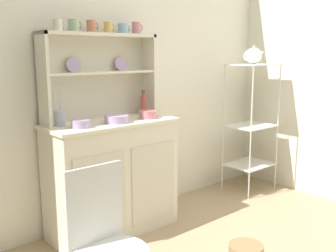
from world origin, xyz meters
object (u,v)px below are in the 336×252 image
(wire_chair, at_px, (104,236))
(utensil_jar, at_px, (60,118))
(hutch_shelf_unit, at_px, (98,69))
(bakers_rack, at_px, (251,117))
(jam_bottle, at_px, (143,105))
(porcelain_teapot, at_px, (254,56))
(bowl_mixing_large, at_px, (81,124))
(cup_cream_0, at_px, (58,25))
(hutch_cabinet, at_px, (113,176))

(wire_chair, relative_size, utensil_jar, 3.57)
(hutch_shelf_unit, xyz_separation_m, bakers_rack, (1.56, -0.28, -0.51))
(jam_bottle, height_order, porcelain_teapot, porcelain_teapot)
(utensil_jar, bearing_deg, bowl_mixing_large, -62.71)
(cup_cream_0, distance_m, bowl_mixing_large, 0.69)
(hutch_shelf_unit, distance_m, utensil_jar, 0.50)
(cup_cream_0, xyz_separation_m, bowl_mixing_large, (0.04, -0.20, -0.66))
(bowl_mixing_large, distance_m, utensil_jar, 0.17)
(cup_cream_0, distance_m, porcelain_teapot, 1.91)
(cup_cream_0, bearing_deg, bowl_mixing_large, -79.52)
(bowl_mixing_large, xyz_separation_m, porcelain_teapot, (1.85, -0.04, 0.45))
(wire_chair, bearing_deg, jam_bottle, 53.90)
(bakers_rack, xyz_separation_m, bowl_mixing_large, (-1.85, 0.04, 0.15))
(wire_chair, height_order, jam_bottle, jam_bottle)
(cup_cream_0, height_order, jam_bottle, cup_cream_0)
(hutch_cabinet, height_order, wire_chair, hutch_cabinet)
(jam_bottle, height_order, utensil_jar, utensil_jar)
(bowl_mixing_large, bearing_deg, wire_chair, -112.71)
(cup_cream_0, xyz_separation_m, porcelain_teapot, (1.89, -0.24, -0.22))
(jam_bottle, distance_m, utensil_jar, 0.74)
(bakers_rack, xyz_separation_m, wire_chair, (-2.21, -0.82, -0.23))
(hutch_cabinet, xyz_separation_m, jam_bottle, (0.37, 0.09, 0.51))
(wire_chair, bearing_deg, hutch_cabinet, 64.04)
(bakers_rack, xyz_separation_m, jam_bottle, (-1.19, 0.20, 0.21))
(hutch_shelf_unit, relative_size, cup_cream_0, 11.66)
(cup_cream_0, height_order, utensil_jar, cup_cream_0)
(jam_bottle, bearing_deg, porcelain_teapot, -9.79)
(bakers_rack, bearing_deg, cup_cream_0, 172.75)
(wire_chair, bearing_deg, bowl_mixing_large, 76.28)
(hutch_cabinet, height_order, jam_bottle, jam_bottle)
(cup_cream_0, bearing_deg, bakers_rack, -7.25)
(hutch_shelf_unit, distance_m, wire_chair, 1.48)
(hutch_cabinet, height_order, porcelain_teapot, porcelain_teapot)
(cup_cream_0, xyz_separation_m, utensil_jar, (-0.04, -0.04, -0.63))
(wire_chair, height_order, bowl_mixing_large, bowl_mixing_large)
(hutch_cabinet, bearing_deg, porcelain_teapot, -4.33)
(hutch_shelf_unit, distance_m, bakers_rack, 1.66)
(utensil_jar, bearing_deg, jam_bottle, 0.61)
(hutch_shelf_unit, bearing_deg, jam_bottle, -11.60)
(jam_bottle, bearing_deg, hutch_cabinet, -166.94)
(utensil_jar, distance_m, porcelain_teapot, 1.98)
(wire_chair, distance_m, jam_bottle, 1.52)
(hutch_shelf_unit, bearing_deg, cup_cream_0, -173.02)
(utensil_jar, bearing_deg, hutch_shelf_unit, 12.76)
(bakers_rack, bearing_deg, utensil_jar, 174.19)
(cup_cream_0, bearing_deg, hutch_cabinet, -20.34)
(utensil_jar, bearing_deg, cup_cream_0, 46.17)
(bowl_mixing_large, bearing_deg, hutch_shelf_unit, 38.77)
(bakers_rack, bearing_deg, porcelain_teapot, 180.00)
(cup_cream_0, relative_size, jam_bottle, 0.40)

